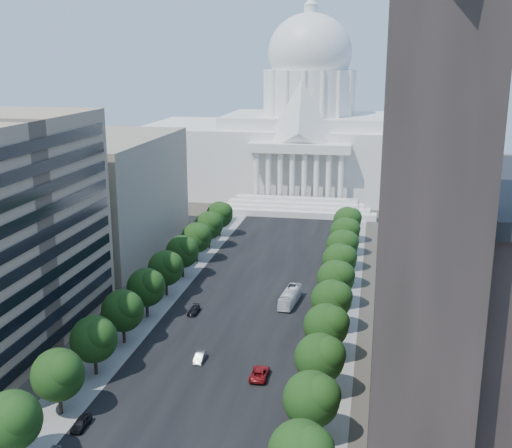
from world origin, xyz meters
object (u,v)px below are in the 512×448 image
Objects in this scene: car_dark_a at (81,423)px; car_dark_b at (194,310)px; car_silver at (200,357)px; city_bus at (290,297)px; car_red at (260,373)px.

car_dark_b is at bearing 84.83° from car_dark_a.
car_silver is 30.59m from city_bus.
car_red is (11.00, -3.87, 0.13)m from car_silver.
car_silver is 0.92× the size of car_dark_b.
car_red is (21.74, 18.65, 0.08)m from car_dark_a.
city_bus is at bearing 26.60° from car_dark_b.
car_dark_a is at bearing -107.61° from city_bus.
city_bus is (22.28, 50.84, 0.80)m from car_dark_a.
city_bus is at bearing 66.65° from car_dark_a.
car_red is 29.46m from car_dark_b.
car_red is 32.21m from city_bus.
car_dark_a reaches higher than car_dark_b.
car_red reaches higher than car_dark_a.
car_dark_b is (-6.69, 19.69, -0.03)m from car_silver.
car_silver is (10.75, 22.52, -0.05)m from car_dark_a.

